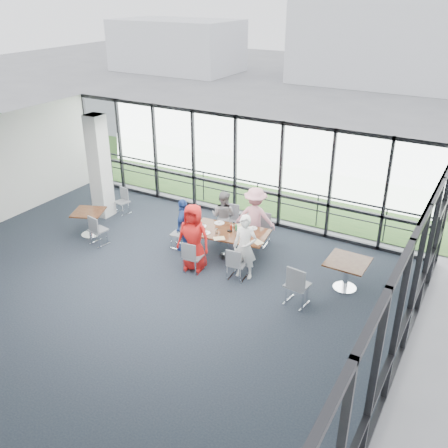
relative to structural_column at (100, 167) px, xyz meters
The scene contains 41 objects.
floor 4.96m from the structural_column, 39.81° to the right, with size 12.00×10.00×0.02m, color black.
ceiling 4.95m from the structural_column, 39.81° to the right, with size 12.00×10.00×0.04m, color white.
curtain_wall_back 4.12m from the structural_column, 29.05° to the left, with size 12.00×0.10×3.20m, color white.
curtain_wall_right 10.06m from the structural_column, 17.35° to the right, with size 0.10×10.00×3.20m, color white.
exit_door 9.64m from the structural_column, ahead, with size 0.12×1.60×2.10m, color black.
structural_column is the anchor object (origin of this frame).
apron 8.04m from the structural_column, 62.78° to the left, with size 80.00×70.00×0.02m, color slate.
grass_strip 6.36m from the structural_column, 54.25° to the left, with size 80.00×5.00×0.01m, color #265620.
hangar_aux 28.85m from the structural_column, 119.94° to the left, with size 10.00×6.00×4.00m, color silver.
guard_rail 4.57m from the structural_column, 35.84° to the left, with size 0.06×0.06×12.00m, color #2D2D33.
main_table 4.86m from the structural_column, ahead, with size 2.14×1.38×0.75m.
side_table_left 1.71m from the structural_column, 64.32° to the right, with size 1.09×1.09×0.75m.
side_table_right 7.97m from the structural_column, ahead, with size 0.97×0.97×0.75m.
diner_near_left 4.51m from the structural_column, 17.57° to the right, with size 0.86×0.56×1.76m, color red.
diner_near_right 5.71m from the structural_column, 10.84° to the right, with size 0.60×0.44×1.66m, color white.
diner_far_left 4.24m from the structural_column, ahead, with size 0.73×0.45×1.50m, color slate.
diner_far_right 5.12m from the structural_column, ahead, with size 1.11×0.57×1.72m, color pink.
diner_end 3.61m from the structural_column, 10.01° to the right, with size 0.87×0.48×1.49m, color navy.
chair_main_nl 4.73m from the structural_column, 19.06° to the right, with size 0.41×0.41×0.84m, color slate, non-canonical shape.
chair_main_nr 5.72m from the structural_column, 12.82° to the right, with size 0.40×0.40×0.83m, color slate, non-canonical shape.
chair_main_fl 4.34m from the structural_column, ahead, with size 0.46×0.46×0.94m, color slate, non-canonical shape.
chair_main_fr 5.30m from the structural_column, ahead, with size 0.43×0.43×0.89m, color slate, non-canonical shape.
chair_main_end 3.54m from the structural_column, 10.44° to the right, with size 0.40×0.40×0.82m, color slate, non-canonical shape.
chair_spare_la 2.31m from the structural_column, 52.16° to the right, with size 0.43×0.43×0.88m, color slate, non-canonical shape.
chair_spare_lb 1.33m from the structural_column, 40.36° to the left, with size 0.39×0.39×0.79m, color slate, non-canonical shape.
chair_spare_r 7.38m from the structural_column, 12.09° to the right, with size 0.49×0.49×1.00m, color slate, non-canonical shape.
plate_nl 4.40m from the structural_column, 10.26° to the right, with size 0.24×0.24×0.01m, color white.
plate_nr 5.47m from the structural_column, ahead, with size 0.24×0.24×0.01m, color white.
plate_fl 4.34m from the structural_column, ahead, with size 0.28×0.28×0.01m, color white.
plate_fr 5.26m from the structural_column, ahead, with size 0.25×0.25×0.01m, color white.
plate_end 4.07m from the structural_column, ahead, with size 0.24×0.24×0.01m, color white.
tumbler_a 4.62m from the structural_column, ahead, with size 0.07×0.07×0.14m, color white.
tumbler_b 5.10m from the structural_column, ahead, with size 0.07×0.07×0.14m, color white.
tumbler_c 4.79m from the structural_column, ahead, with size 0.08×0.08×0.15m, color white.
tumbler_d 4.17m from the structural_column, ahead, with size 0.07×0.07×0.13m, color white.
menu_a 4.85m from the structural_column, 10.32° to the right, with size 0.29×0.20×0.00m, color beige.
menu_b 5.73m from the structural_column, ahead, with size 0.30×0.21×0.00m, color beige.
menu_c 4.90m from the structural_column, ahead, with size 0.33×0.23×0.00m, color beige.
condiment_caddy 4.83m from the structural_column, ahead, with size 0.10×0.07×0.04m, color black.
ketchup_bottle 4.83m from the structural_column, ahead, with size 0.06×0.06×0.18m, color #AC2513.
green_bottle 4.95m from the structural_column, ahead, with size 0.05×0.05×0.20m, color #23793E.
Camera 1 is at (6.82, -7.60, 6.63)m, focal length 40.00 mm.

